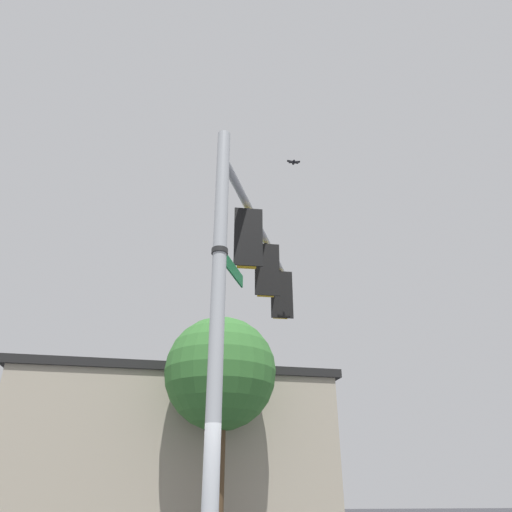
% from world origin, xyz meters
% --- Properties ---
extents(signal_pole, '(0.22, 0.22, 7.31)m').
position_xyz_m(signal_pole, '(0.00, 0.00, 3.65)').
color(signal_pole, '#ADB2B7').
rests_on(signal_pole, ground).
extents(mast_arm, '(2.11, 4.89, 0.15)m').
position_xyz_m(mast_arm, '(0.99, 2.42, 6.78)').
color(mast_arm, '#ADB2B7').
extents(traffic_light_nearest_pole, '(0.54, 0.49, 1.31)m').
position_xyz_m(traffic_light_nearest_pole, '(0.59, 1.46, 6.00)').
color(traffic_light_nearest_pole, black).
extents(traffic_light_mid_inner, '(0.54, 0.49, 1.31)m').
position_xyz_m(traffic_light_mid_inner, '(1.16, 2.88, 6.00)').
color(traffic_light_mid_inner, black).
extents(traffic_light_mid_outer, '(0.54, 0.49, 1.31)m').
position_xyz_m(traffic_light_mid_outer, '(1.74, 4.30, 6.00)').
color(traffic_light_mid_outer, black).
extents(street_name_sign, '(0.61, 1.28, 0.22)m').
position_xyz_m(street_name_sign, '(0.15, 0.37, 5.01)').
color(street_name_sign, '#147238').
extents(bird_flying, '(0.31, 0.19, 0.07)m').
position_xyz_m(bird_flying, '(1.78, 2.37, 8.68)').
color(bird_flying, black).
extents(storefront_building, '(12.20, 7.44, 5.69)m').
position_xyz_m(storefront_building, '(-0.96, 13.08, 2.86)').
color(storefront_building, '#A89E89').
rests_on(storefront_building, ground).
extents(tree_by_storefront, '(3.60, 3.60, 6.89)m').
position_xyz_m(tree_by_storefront, '(0.58, 8.90, 5.04)').
color(tree_by_storefront, '#4C3823').
rests_on(tree_by_storefront, ground).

